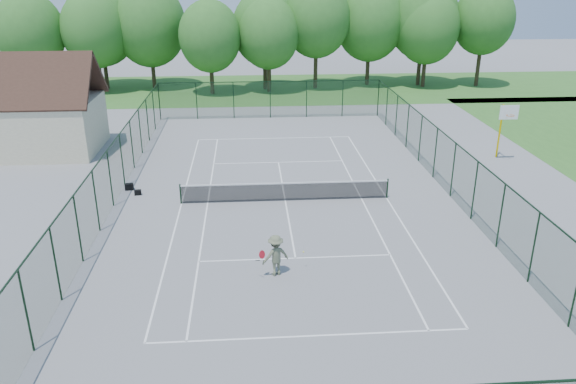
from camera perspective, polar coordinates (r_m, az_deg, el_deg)
name	(u,v)px	position (r m, az deg, el deg)	size (l,w,h in m)	color
ground	(285,201)	(29.92, -0.28, -0.90)	(140.00, 140.00, 0.00)	gray
grass_far	(265,89)	(58.72, -2.32, 10.43)	(80.00, 16.00, 0.01)	#3D762D
court_lines	(285,201)	(29.92, -0.28, -0.89)	(11.05, 23.85, 0.01)	white
tennis_net	(285,191)	(29.70, -0.28, 0.13)	(11.08, 0.08, 1.10)	black
fence_enclosure	(285,173)	(29.35, -0.29, 1.92)	(18.05, 36.05, 3.02)	#193C21
utility_building	(33,106)	(40.99, -24.50, 7.99)	(8.60, 6.27, 6.63)	beige
tree_line_far	(264,29)	(57.84, -2.41, 16.26)	(39.40, 6.40, 9.70)	#3C301D
basketball_goal	(505,121)	(38.32, 21.17, 6.78)	(1.20, 1.43, 3.65)	#D6B200
sports_bag_a	(129,187)	(32.57, -15.83, 0.52)	(0.46, 0.28, 0.37)	black
sports_bag_b	(138,192)	(31.73, -15.01, -0.04)	(0.37, 0.22, 0.28)	black
tennis_player	(276,255)	(22.55, -1.27, -6.45)	(2.07, 1.02, 1.73)	#61684C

